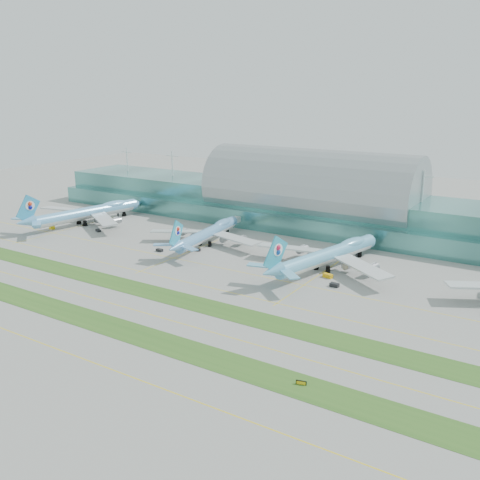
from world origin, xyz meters
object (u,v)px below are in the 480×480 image
Objects in this scene: airliner_a at (88,212)px; airliner_c at (329,254)px; terminal at (311,201)px; airliner_b at (209,233)px; taxiway_sign_east at (301,383)px.

airliner_a is 1.04× the size of airliner_c.
terminal is 4.96× the size of airliner_b.
airliner_c is 96.66m from taxiway_sign_east.
terminal is at bearing 134.42° from airliner_c.
airliner_b is at bearing -113.56° from terminal.
airliner_c reaches higher than taxiway_sign_east.
airliner_a is (-109.39, -63.68, -7.43)m from terminal.
airliner_a is at bearing 139.66° from taxiway_sign_east.
airliner_b is (-26.62, -61.04, -8.40)m from terminal.
airliner_a is at bearing -149.80° from terminal.
taxiway_sign_east is at bearing -17.78° from airliner_a.
taxiway_sign_east is at bearing -65.51° from terminal.
taxiway_sign_east is at bearing -51.88° from airliner_b.
terminal is 67.12m from airliner_b.
terminal is at bearing 39.52° from airliner_a.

